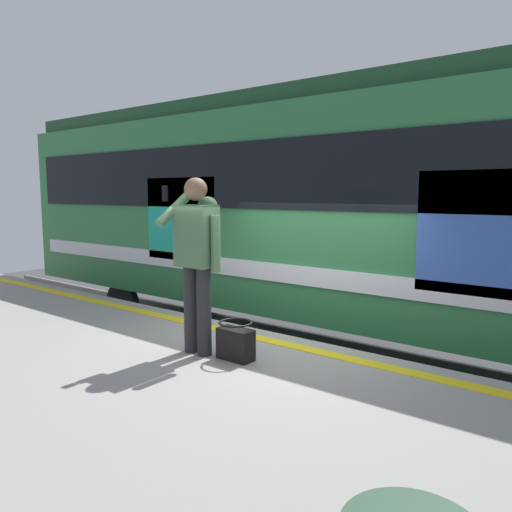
# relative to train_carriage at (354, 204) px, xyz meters

# --- Properties ---
(ground_plane) EXTENTS (26.63, 26.63, 0.00)m
(ground_plane) POSITION_rel_train_carriage_xyz_m (-0.26, 2.18, -2.47)
(ground_plane) COLOR #3D3D3F
(platform) EXTENTS (17.76, 4.20, 1.06)m
(platform) POSITION_rel_train_carriage_xyz_m (-0.26, 4.28, -1.94)
(platform) COLOR gray
(platform) RESTS_ON ground
(safety_line) EXTENTS (17.40, 0.16, 0.01)m
(safety_line) POSITION_rel_train_carriage_xyz_m (-0.26, 2.48, -1.41)
(safety_line) COLOR yellow
(safety_line) RESTS_ON platform
(track_rail_near) EXTENTS (23.08, 0.08, 0.16)m
(track_rail_near) POSITION_rel_train_carriage_xyz_m (-0.26, 0.71, -2.39)
(track_rail_near) COLOR slate
(track_rail_near) RESTS_ON ground
(track_rail_far) EXTENTS (23.08, 0.08, 0.16)m
(track_rail_far) POSITION_rel_train_carriage_xyz_m (-0.26, -0.72, -2.39)
(track_rail_far) COLOR slate
(track_rail_far) RESTS_ON ground
(train_carriage) EXTENTS (12.54, 2.79, 3.86)m
(train_carriage) POSITION_rel_train_carriage_xyz_m (0.00, 0.00, 0.00)
(train_carriage) COLOR #2D723F
(train_carriage) RESTS_ON ground
(passenger) EXTENTS (0.57, 0.55, 1.72)m
(passenger) POSITION_rel_train_carriage_xyz_m (-0.01, 3.24, -0.40)
(passenger) COLOR #262628
(passenger) RESTS_ON platform
(handbag) EXTENTS (0.35, 0.32, 0.37)m
(handbag) POSITION_rel_train_carriage_xyz_m (-0.43, 3.16, -1.24)
(handbag) COLOR black
(handbag) RESTS_ON platform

